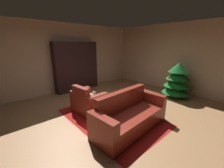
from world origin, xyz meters
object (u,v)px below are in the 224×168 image
bottle_on_table (117,96)px  decorated_tree (177,80)px  armchair_red (88,103)px  bookshelf_unit (80,67)px  couch_red (130,116)px  book_stack_on_table (112,100)px  coffee_table (112,103)px

bottle_on_table → decorated_tree: (0.54, 2.56, 0.16)m
armchair_red → bookshelf_unit: bearing=155.8°
couch_red → decorated_tree: size_ratio=1.57×
armchair_red → decorated_tree: (1.09, 3.20, 0.35)m
armchair_red → decorated_tree: decorated_tree is taller
couch_red → armchair_red: bearing=-166.4°
armchair_red → book_stack_on_table: bearing=33.9°
bookshelf_unit → armchair_red: bearing=-24.2°
couch_red → coffee_table: size_ratio=2.59×
armchair_red → book_stack_on_table: size_ratio=4.42×
couch_red → book_stack_on_table: size_ratio=8.94×
bookshelf_unit → decorated_tree: (3.26, 2.22, -0.34)m
couch_red → book_stack_on_table: 0.75m
bookshelf_unit → bottle_on_table: 2.79m
bottle_on_table → coffee_table: bearing=-79.7°
bookshelf_unit → coffee_table: 2.88m
armchair_red → couch_red: (1.33, 0.32, -0.00)m
coffee_table → decorated_tree: bearing=79.7°
coffee_table → book_stack_on_table: book_stack_on_table is taller
armchair_red → coffee_table: 0.73m
book_stack_on_table → couch_red: bearing=-6.2°
coffee_table → armchair_red: bearing=-144.6°
armchair_red → couch_red: couch_red is taller
bookshelf_unit → book_stack_on_table: size_ratio=8.90×
book_stack_on_table → coffee_table: bearing=110.2°
coffee_table → couch_red: bearing=-7.5°
bottle_on_table → decorated_tree: 2.63m
armchair_red → decorated_tree: bearing=71.1°
decorated_tree → armchair_red: bearing=-108.9°
decorated_tree → coffee_table: bearing=-100.3°
armchair_red → coffee_table: armchair_red is taller
coffee_table → bottle_on_table: bearing=100.3°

